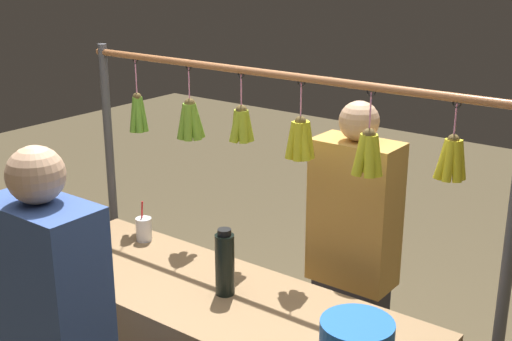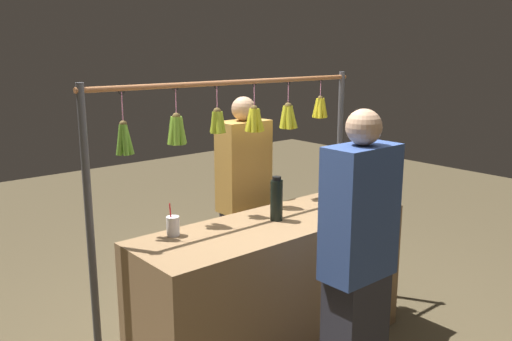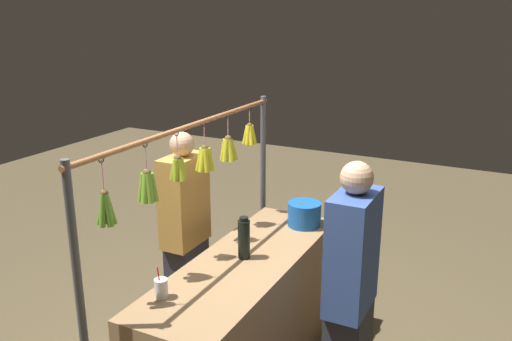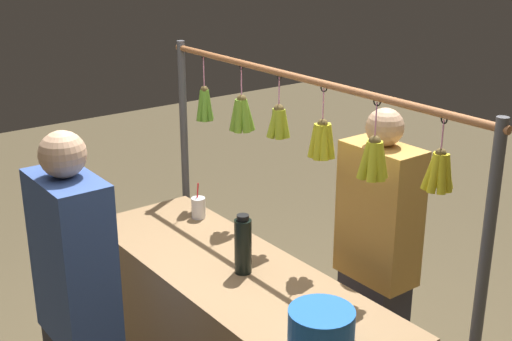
% 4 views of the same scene
% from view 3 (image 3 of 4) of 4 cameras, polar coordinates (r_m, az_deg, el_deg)
% --- Properties ---
extents(market_counter, '(1.85, 0.61, 0.89)m').
position_cam_3_polar(market_counter, '(3.69, -1.24, -15.74)').
color(market_counter, olive).
rests_on(market_counter, ground).
extents(display_rack, '(2.12, 0.12, 1.77)m').
position_cam_3_polar(display_rack, '(3.50, -6.63, -2.45)').
color(display_rack, '#4C4C51').
rests_on(display_rack, ground).
extents(water_bottle, '(0.08, 0.08, 0.28)m').
position_cam_3_polar(water_bottle, '(3.45, -1.29, -7.24)').
color(water_bottle, black).
rests_on(water_bottle, market_counter).
extents(blue_bucket, '(0.25, 0.25, 0.18)m').
position_cam_3_polar(blue_bucket, '(3.98, 5.17, -4.64)').
color(blue_bucket, '#1853A7').
rests_on(blue_bucket, market_counter).
extents(drink_cup, '(0.08, 0.08, 0.19)m').
position_cam_3_polar(drink_cup, '(3.09, -10.06, -12.25)').
color(drink_cup, silver).
rests_on(drink_cup, market_counter).
extents(vendor_person, '(0.38, 0.21, 1.61)m').
position_cam_3_polar(vendor_person, '(4.03, -7.47, -7.25)').
color(vendor_person, '#2D2D38').
rests_on(vendor_person, ground).
extents(customer_person, '(0.39, 0.21, 1.66)m').
position_cam_3_polar(customer_person, '(3.20, 9.94, -13.62)').
color(customer_person, '#2D2D38').
rests_on(customer_person, ground).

